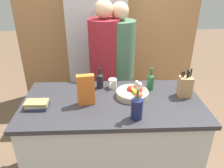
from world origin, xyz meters
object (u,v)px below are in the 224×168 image
at_px(flower_vase, 137,106).
at_px(cereal_box, 86,90).
at_px(fruit_bowl, 133,93).
at_px(bottle_oil, 100,80).
at_px(refrigerator, 98,51).
at_px(person_at_sink, 105,67).
at_px(coffee_mug, 112,84).
at_px(knife_block, 185,86).
at_px(bottle_vinegar, 151,81).
at_px(book_stack, 37,105).
at_px(person_in_blue, 119,66).

xyz_separation_m(flower_vase, cereal_box, (-0.41, 0.24, 0.03)).
bearing_deg(fruit_bowl, bottle_oil, 148.27).
xyz_separation_m(refrigerator, person_at_sink, (0.09, -0.70, 0.03)).
xyz_separation_m(refrigerator, coffee_mug, (0.17, -1.16, 0.03)).
bearing_deg(knife_block, bottle_vinegar, 153.74).
bearing_deg(book_stack, knife_block, 6.48).
bearing_deg(flower_vase, book_stack, 167.26).
bearing_deg(cereal_box, coffee_mug, 50.63).
bearing_deg(bottle_oil, knife_block, -14.37).
bearing_deg(person_at_sink, refrigerator, 92.60).
height_order(flower_vase, bottle_vinegar, flower_vase).
relative_size(fruit_bowl, person_at_sink, 0.18).
distance_m(coffee_mug, bottle_oil, 0.13).
bearing_deg(refrigerator, cereal_box, -93.03).
height_order(bottle_vinegar, person_in_blue, person_in_blue).
distance_m(coffee_mug, book_stack, 0.75).
xyz_separation_m(book_stack, bottle_vinegar, (1.04, 0.30, 0.06)).
xyz_separation_m(flower_vase, person_at_sink, (-0.24, 0.99, -0.07)).
relative_size(cereal_box, bottle_vinegar, 1.20).
bearing_deg(knife_block, fruit_bowl, 178.79).
bearing_deg(person_at_sink, bottle_oil, -101.55).
bearing_deg(bottle_vinegar, flower_vase, -113.04).
distance_m(knife_block, bottle_vinegar, 0.33).
bearing_deg(knife_block, refrigerator, 121.65).
bearing_deg(person_in_blue, book_stack, -128.21).
bearing_deg(person_in_blue, cereal_box, -109.63).
height_order(person_at_sink, person_in_blue, person_at_sink).
height_order(cereal_box, person_at_sink, person_at_sink).
bearing_deg(bottle_vinegar, bottle_oil, 173.31).
height_order(fruit_bowl, book_stack, fruit_bowl).
xyz_separation_m(fruit_bowl, person_in_blue, (-0.08, 0.70, -0.01)).
xyz_separation_m(fruit_bowl, person_at_sink, (-0.26, 0.64, 0.01)).
xyz_separation_m(knife_block, bottle_oil, (-0.80, 0.20, -0.02)).
xyz_separation_m(refrigerator, person_in_blue, (0.27, -0.65, 0.01)).
bearing_deg(coffee_mug, book_stack, -152.47).
bearing_deg(bottle_oil, fruit_bowl, -31.73).
relative_size(bottle_oil, person_at_sink, 0.12).
relative_size(flower_vase, bottle_vinegar, 1.45).
xyz_separation_m(cereal_box, bottle_vinegar, (0.62, 0.25, -0.05)).
distance_m(fruit_bowl, cereal_box, 0.46).
xyz_separation_m(book_stack, person_in_blue, (0.77, 0.86, -0.01)).
distance_m(refrigerator, coffee_mug, 1.17).
relative_size(coffee_mug, person_at_sink, 0.07).
xyz_separation_m(cereal_box, bottle_oil, (0.12, 0.31, -0.05)).
bearing_deg(fruit_bowl, refrigerator, 104.70).
xyz_separation_m(cereal_box, person_at_sink, (0.17, 0.76, -0.09)).
height_order(flower_vase, cereal_box, flower_vase).
bearing_deg(book_stack, bottle_oil, 33.41).
height_order(fruit_bowl, flower_vase, flower_vase).
distance_m(refrigerator, flower_vase, 1.73).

